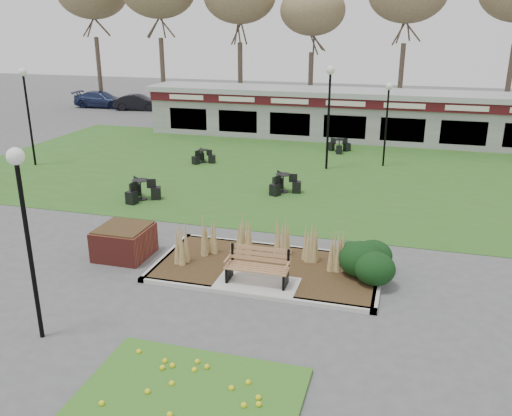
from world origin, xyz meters
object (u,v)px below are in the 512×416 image
(lamp_post_mid_right, at_px, (388,106))
(car_black, at_px, (138,102))
(lamp_post_near_left, at_px, (23,204))
(lamp_post_mid_left, at_px, (329,95))
(bistro_set_b, at_px, (203,158))
(lamp_post_far_left, at_px, (26,95))
(food_pavilion, at_px, (348,115))
(brick_planter, at_px, (124,241))
(car_silver, at_px, (208,104))
(bistro_set_c, at_px, (283,186))
(bistro_set_d, at_px, (339,148))
(car_blue, at_px, (101,99))
(bistro_set_a, at_px, (141,193))
(park_bench, at_px, (258,265))

(lamp_post_mid_right, bearing_deg, car_black, 147.61)
(lamp_post_near_left, relative_size, car_black, 1.17)
(lamp_post_mid_left, bearing_deg, bistro_set_b, -175.42)
(lamp_post_far_left, bearing_deg, car_black, 100.74)
(lamp_post_mid_right, bearing_deg, food_pavilion, 112.72)
(brick_planter, height_order, bistro_set_b, brick_planter)
(food_pavilion, height_order, car_silver, food_pavilion)
(lamp_post_mid_left, xyz_separation_m, lamp_post_far_left, (-13.89, -3.22, -0.11))
(bistro_set_c, bearing_deg, bistro_set_d, 81.03)
(car_silver, bearing_deg, brick_planter, -155.02)
(food_pavilion, xyz_separation_m, bistro_set_d, (-0.01, -3.51, -1.23))
(bistro_set_d, bearing_deg, bistro_set_c, -98.97)
(car_blue, bearing_deg, lamp_post_far_left, -162.18)
(lamp_post_mid_left, relative_size, lamp_post_mid_right, 1.20)
(bistro_set_a, bearing_deg, bistro_set_d, 58.20)
(lamp_post_far_left, bearing_deg, car_blue, 111.20)
(bistro_set_b, bearing_deg, bistro_set_c, -36.69)
(lamp_post_mid_right, xyz_separation_m, car_black, (-19.71, 12.50, -2.31))
(lamp_post_near_left, height_order, bistro_set_b, lamp_post_near_left)
(food_pavilion, bearing_deg, lamp_post_mid_left, -90.85)
(bistro_set_c, bearing_deg, food_pavilion, 83.74)
(bistro_set_d, bearing_deg, bistro_set_a, -121.80)
(bistro_set_c, xyz_separation_m, car_silver, (-10.24, 18.46, 0.38))
(car_blue, bearing_deg, food_pavilion, -112.10)
(bistro_set_b, height_order, car_silver, car_silver)
(bistro_set_d, distance_m, car_black, 19.96)
(brick_planter, height_order, lamp_post_mid_right, lamp_post_mid_right)
(food_pavilion, relative_size, lamp_post_mid_right, 6.13)
(bistro_set_a, bearing_deg, lamp_post_mid_left, 46.54)
(lamp_post_near_left, xyz_separation_m, car_blue, (-16.76, 30.50, -2.53))
(brick_planter, bearing_deg, park_bench, -9.69)
(bistro_set_a, height_order, bistro_set_c, bistro_set_a)
(brick_planter, height_order, car_silver, car_silver)
(lamp_post_far_left, height_order, car_black, lamp_post_far_left)
(car_black, relative_size, car_blue, 0.84)
(food_pavilion, xyz_separation_m, lamp_post_mid_left, (-0.11, -7.21, 2.04))
(brick_planter, distance_m, car_silver, 26.95)
(car_blue, bearing_deg, bistro_set_a, -149.03)
(lamp_post_near_left, distance_m, lamp_post_mid_left, 16.72)
(bistro_set_a, xyz_separation_m, car_black, (-10.77, 20.49, 0.33))
(brick_planter, relative_size, lamp_post_near_left, 0.34)
(lamp_post_mid_left, relative_size, car_blue, 1.08)
(lamp_post_near_left, height_order, car_silver, lamp_post_near_left)
(bistro_set_b, distance_m, car_blue, 20.71)
(bistro_set_c, xyz_separation_m, car_blue, (-19.52, 18.46, 0.37))
(brick_planter, bearing_deg, lamp_post_mid_right, 62.17)
(park_bench, distance_m, food_pavilion, 19.73)
(park_bench, xyz_separation_m, car_black, (-17.23, 26.29, 0.03))
(lamp_post_near_left, height_order, lamp_post_mid_right, lamp_post_near_left)
(bistro_set_c, height_order, car_blue, car_blue)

